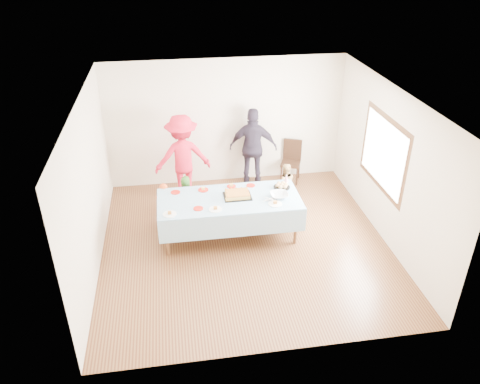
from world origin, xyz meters
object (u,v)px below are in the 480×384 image
object	(u,v)px
party_table	(229,201)
adult_left	(183,157)
birthday_cake	(237,195)
dining_chair	(291,158)

from	to	relation	value
party_table	adult_left	size ratio (longest dim) A/B	1.41
birthday_cake	adult_left	bearing A→B (deg)	119.04
birthday_cake	dining_chair	bearing A→B (deg)	52.42
birthday_cake	dining_chair	distance (m)	2.47
party_table	birthday_cake	xyz separation A→B (m)	(0.15, 0.05, 0.10)
party_table	adult_left	xyz separation A→B (m)	(-0.73, 1.64, 0.16)
dining_chair	adult_left	xyz separation A→B (m)	(-2.38, -0.35, 0.37)
dining_chair	adult_left	world-z (taller)	adult_left
adult_left	birthday_cake	bearing A→B (deg)	112.84
party_table	dining_chair	world-z (taller)	dining_chair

